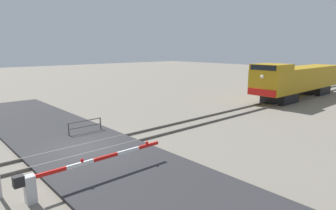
{
  "coord_description": "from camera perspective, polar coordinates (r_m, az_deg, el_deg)",
  "views": [
    {
      "loc": [
        14.25,
        -6.62,
        5.53
      ],
      "look_at": [
        0.79,
        5.39,
        1.96
      ],
      "focal_mm": 30.81,
      "sensor_mm": 36.0,
      "label": 1
    }
  ],
  "objects": [
    {
      "name": "road_surface",
      "position": [
        16.63,
        -16.05,
        -8.41
      ],
      "size": [
        36.0,
        6.09,
        0.15
      ],
      "primitive_type": "cube",
      "color": "#2D2D30",
      "rests_on": "ground_plane"
    },
    {
      "name": "guard_railing",
      "position": [
        19.53,
        -16.09,
        -3.85
      ],
      "size": [
        0.08,
        2.3,
        0.95
      ],
      "color": "#4C4742",
      "rests_on": "ground_plane"
    },
    {
      "name": "ground_plane",
      "position": [
        16.66,
        -16.03,
        -8.65
      ],
      "size": [
        160.0,
        160.0,
        0.0
      ],
      "primitive_type": "plane",
      "color": "gray"
    },
    {
      "name": "crossing_gate",
      "position": [
        12.07,
        -21.17,
        -13.0
      ],
      "size": [
        0.36,
        6.5,
        1.16
      ],
      "color": "silver",
      "rests_on": "ground_plane"
    },
    {
      "name": "rail_track_right",
      "position": [
        16.02,
        -14.91,
        -9.11
      ],
      "size": [
        0.08,
        80.0,
        0.15
      ],
      "primitive_type": "cube",
      "color": "#59544C",
      "rests_on": "ground_plane"
    },
    {
      "name": "rail_track_left",
      "position": [
        17.25,
        -17.1,
        -7.76
      ],
      "size": [
        0.08,
        80.0,
        0.15
      ],
      "primitive_type": "cube",
      "color": "#59544C",
      "rests_on": "ground_plane"
    },
    {
      "name": "locomotive",
      "position": [
        35.45,
        24.41,
        4.62
      ],
      "size": [
        3.08,
        16.08,
        4.03
      ],
      "color": "black",
      "rests_on": "ground_plane"
    }
  ]
}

